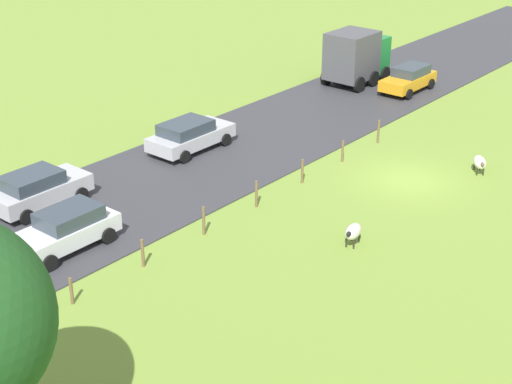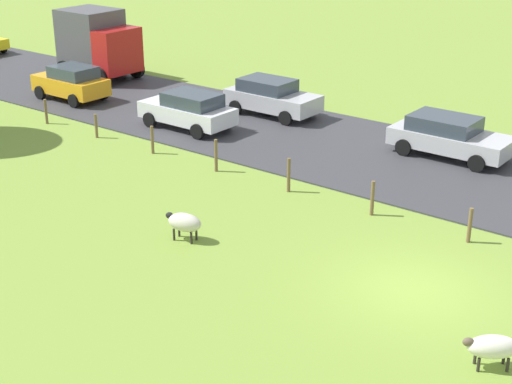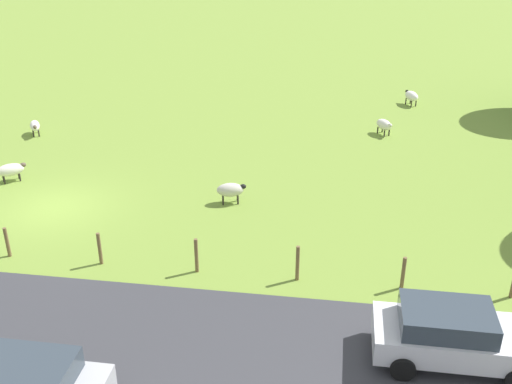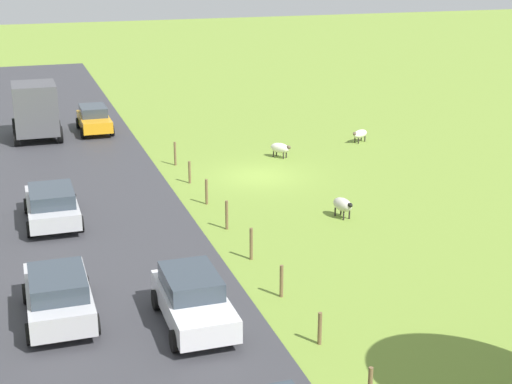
# 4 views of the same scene
# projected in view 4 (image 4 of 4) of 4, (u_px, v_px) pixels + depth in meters

# --- Properties ---
(ground_plane) EXTENTS (160.00, 160.00, 0.00)m
(ground_plane) POSITION_uv_depth(u_px,v_px,m) (260.00, 176.00, 37.99)
(ground_plane) COLOR olive
(road_strip) EXTENTS (8.00, 80.00, 0.06)m
(road_strip) POSITION_uv_depth(u_px,v_px,m) (84.00, 192.00, 35.45)
(road_strip) COLOR #38383D
(road_strip) RESTS_ON ground_plane
(sheep_0) EXTENTS (1.25, 0.97, 0.74)m
(sheep_0) POSITION_uv_depth(u_px,v_px,m) (360.00, 134.00, 44.22)
(sheep_0) COLOR white
(sheep_0) RESTS_ON ground_plane
(sheep_2) EXTENTS (1.12, 1.24, 0.80)m
(sheep_2) POSITION_uv_depth(u_px,v_px,m) (280.00, 148.00, 41.09)
(sheep_2) COLOR silver
(sheep_2) RESTS_ON ground_plane
(sheep_3) EXTENTS (0.78, 1.22, 0.85)m
(sheep_3) POSITION_uv_depth(u_px,v_px,m) (343.00, 205.00, 32.12)
(sheep_3) COLOR beige
(sheep_3) RESTS_ON ground_plane
(fence_post_0) EXTENTS (0.12, 0.12, 1.25)m
(fence_post_0) POSITION_uv_depth(u_px,v_px,m) (175.00, 154.00, 39.64)
(fence_post_0) COLOR brown
(fence_post_0) RESTS_ON ground_plane
(fence_post_1) EXTENTS (0.12, 0.12, 1.09)m
(fence_post_1) POSITION_uv_depth(u_px,v_px,m) (190.00, 172.00, 36.72)
(fence_post_1) COLOR brown
(fence_post_1) RESTS_ON ground_plane
(fence_post_2) EXTENTS (0.12, 0.12, 1.15)m
(fence_post_2) POSITION_uv_depth(u_px,v_px,m) (207.00, 192.00, 33.76)
(fence_post_2) COLOR brown
(fence_post_2) RESTS_ON ground_plane
(fence_post_3) EXTENTS (0.12, 0.12, 1.21)m
(fence_post_3) POSITION_uv_depth(u_px,v_px,m) (227.00, 215.00, 30.81)
(fence_post_3) COLOR brown
(fence_post_3) RESTS_ON ground_plane
(fence_post_4) EXTENTS (0.12, 0.12, 1.22)m
(fence_post_4) POSITION_uv_depth(u_px,v_px,m) (251.00, 244.00, 27.86)
(fence_post_4) COLOR brown
(fence_post_4) RESTS_ON ground_plane
(fence_post_5) EXTENTS (0.12, 0.12, 1.12)m
(fence_post_5) POSITION_uv_depth(u_px,v_px,m) (281.00, 281.00, 24.93)
(fence_post_5) COLOR brown
(fence_post_5) RESTS_ON ground_plane
(fence_post_6) EXTENTS (0.12, 0.12, 1.01)m
(fence_post_6) POSITION_uv_depth(u_px,v_px,m) (320.00, 328.00, 22.00)
(fence_post_6) COLOR brown
(fence_post_6) RESTS_ON ground_plane
(truck_1) EXTENTS (2.71, 4.15, 3.35)m
(truck_1) POSITION_uv_depth(u_px,v_px,m) (35.00, 109.00, 44.42)
(truck_1) COLOR #197F33
(truck_1) RESTS_ON road_strip
(car_0) EXTENTS (2.19, 4.56, 1.54)m
(car_0) POSITION_uv_depth(u_px,v_px,m) (52.00, 204.00, 31.29)
(car_0) COLOR #B7B7BC
(car_0) RESTS_ON road_strip
(car_2) EXTENTS (2.01, 4.23, 1.58)m
(car_2) POSITION_uv_depth(u_px,v_px,m) (193.00, 299.00, 22.99)
(car_2) COLOR silver
(car_2) RESTS_ON road_strip
(car_3) EXTENTS (1.94, 4.15, 1.54)m
(car_3) POSITION_uv_depth(u_px,v_px,m) (94.00, 119.00, 46.38)
(car_3) COLOR orange
(car_3) RESTS_ON road_strip
(car_5) EXTENTS (2.10, 4.30, 1.61)m
(car_5) POSITION_uv_depth(u_px,v_px,m) (58.00, 294.00, 23.24)
(car_5) COLOR #B7B7BC
(car_5) RESTS_ON road_strip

